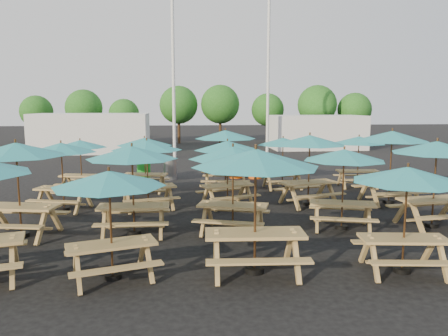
{
  "coord_description": "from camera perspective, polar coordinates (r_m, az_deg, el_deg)",
  "views": [
    {
      "loc": [
        -1.56,
        -14.38,
        3.41
      ],
      "look_at": [
        0.0,
        1.5,
        1.1
      ],
      "focal_mm": 35.0,
      "sensor_mm": 36.0,
      "label": 1
    }
  ],
  "objects": [
    {
      "name": "picnic_unit_1",
      "position": [
        12.28,
        -25.51,
        1.68
      ],
      "size": [
        2.92,
        2.92,
        2.49
      ],
      "rotation": [
        0.0,
        0.0,
        -0.19
      ],
      "color": "#A67C4A",
      "rests_on": "ground"
    },
    {
      "name": "picnic_unit_15",
      "position": [
        17.91,
        7.72,
        3.15
      ],
      "size": [
        2.27,
        2.27,
        2.11
      ],
      "rotation": [
        0.0,
        0.0,
        0.08
      ],
      "color": "#A67C4A",
      "rests_on": "ground"
    },
    {
      "name": "tree_7",
      "position": [
        40.28,
        16.68,
        7.3
      ],
      "size": [
        2.95,
        2.95,
        4.48
      ],
      "color": "#382314",
      "rests_on": "ground"
    },
    {
      "name": "tree_1",
      "position": [
        39.15,
        -17.83,
        7.47
      ],
      "size": [
        3.11,
        3.11,
        4.72
      ],
      "color": "#382314",
      "rests_on": "ground"
    },
    {
      "name": "picnic_unit_6",
      "position": [
        14.41,
        -10.04,
        2.53
      ],
      "size": [
        2.82,
        2.82,
        2.3
      ],
      "rotation": [
        0.0,
        0.0,
        0.27
      ],
      "color": "#A67C4A",
      "rests_on": "ground"
    },
    {
      "name": "picnic_unit_5",
      "position": [
        11.55,
        -11.92,
        1.44
      ],
      "size": [
        2.38,
        2.38,
        2.38
      ],
      "rotation": [
        0.0,
        0.0,
        -0.0
      ],
      "color": "#A67C4A",
      "rests_on": "ground"
    },
    {
      "name": "picnic_unit_13",
      "position": [
        12.29,
        15.41,
        1.18
      ],
      "size": [
        2.77,
        2.77,
        2.24
      ],
      "rotation": [
        0.0,
        0.0,
        -0.28
      ],
      "color": "#A67C4A",
      "rests_on": "ground"
    },
    {
      "name": "picnic_unit_12",
      "position": [
        9.45,
        22.83,
        -1.39
      ],
      "size": [
        2.46,
        2.46,
        2.21
      ],
      "rotation": [
        0.0,
        0.0,
        -0.12
      ],
      "color": "#A67C4A",
      "rests_on": "ground"
    },
    {
      "name": "picnic_unit_10",
      "position": [
        14.57,
        0.46,
        2.54
      ],
      "size": [
        2.85,
        2.85,
        2.24
      ],
      "rotation": [
        0.0,
        0.0,
        0.33
      ],
      "color": "#A67C4A",
      "rests_on": "ground"
    },
    {
      "name": "tree_4",
      "position": [
        38.79,
        -0.5,
        8.31
      ],
      "size": [
        3.41,
        3.41,
        5.17
      ],
      "color": "#382314",
      "rests_on": "ground"
    },
    {
      "name": "picnic_unit_19",
      "position": [
        18.83,
        17.21,
        3.21
      ],
      "size": [
        2.35,
        2.35,
        2.15
      ],
      "rotation": [
        0.0,
        0.0,
        -0.1
      ],
      "color": "#A67C4A",
      "rests_on": "ground"
    },
    {
      "name": "event_tent_0",
      "position": [
        33.08,
        -16.87,
        4.4
      ],
      "size": [
        8.0,
        4.0,
        2.8
      ],
      "primitive_type": "cube",
      "color": "silver",
      "rests_on": "ground"
    },
    {
      "name": "waste_bin_4",
      "position": [
        20.72,
        4.28,
        0.13
      ],
      "size": [
        0.62,
        0.62,
        0.99
      ],
      "primitive_type": "cylinder",
      "color": "#18871E",
      "rests_on": "ground"
    },
    {
      "name": "mast_0",
      "position": [
        28.5,
        -6.65,
        13.4
      ],
      "size": [
        0.2,
        0.2,
        12.0
      ],
      "primitive_type": "cylinder",
      "color": "silver",
      "rests_on": "ground"
    },
    {
      "name": "waste_bin_2",
      "position": [
        20.54,
        1.56,
        0.08
      ],
      "size": [
        0.62,
        0.62,
        0.99
      ],
      "primitive_type": "cylinder",
      "color": "#ED550D",
      "rests_on": "ground"
    },
    {
      "name": "picnic_unit_3",
      "position": [
        17.82,
        -18.28,
        2.71
      ],
      "size": [
        2.46,
        2.46,
        2.08
      ],
      "rotation": [
        0.0,
        0.0,
        -0.21
      ],
      "color": "#A67C4A",
      "rests_on": "ground"
    },
    {
      "name": "event_tent_1",
      "position": [
        35.07,
        11.97,
        4.61
      ],
      "size": [
        7.0,
        4.0,
        2.6
      ],
      "primitive_type": "cube",
      "color": "silver",
      "rests_on": "ground"
    },
    {
      "name": "waste_bin_3",
      "position": [
        20.48,
        4.08,
        0.04
      ],
      "size": [
        0.62,
        0.62,
        0.99
      ],
      "primitive_type": "cylinder",
      "color": "#ED550D",
      "rests_on": "ground"
    },
    {
      "name": "tree_0",
      "position": [
        41.56,
        -23.3,
        6.78
      ],
      "size": [
        2.8,
        2.8,
        4.24
      ],
      "color": "#382314",
      "rests_on": "ground"
    },
    {
      "name": "tree_5",
      "position": [
        39.82,
        5.72,
        7.57
      ],
      "size": [
        2.94,
        2.94,
        4.45
      ],
      "color": "#382314",
      "rests_on": "ground"
    },
    {
      "name": "picnic_unit_11",
      "position": [
        17.42,
        0.18,
        4.03
      ],
      "size": [
        2.68,
        2.68,
        2.44
      ],
      "rotation": [
        0.0,
        0.0,
        -0.11
      ],
      "color": "#A67C4A",
      "rests_on": "ground"
    },
    {
      "name": "picnic_unit_2",
      "position": [
        14.95,
        -20.49,
        2.12
      ],
      "size": [
        2.71,
        2.71,
        2.23
      ],
      "rotation": [
        0.0,
        0.0,
        -0.25
      ],
      "color": "#A67C4A",
      "rests_on": "ground"
    },
    {
      "name": "tree_3",
      "position": [
        39.1,
        -5.95,
        8.19
      ],
      "size": [
        3.36,
        3.36,
        5.09
      ],
      "color": "#382314",
      "rests_on": "ground"
    },
    {
      "name": "picnic_unit_17",
      "position": [
        13.38,
        26.03,
        1.96
      ],
      "size": [
        2.74,
        2.74,
        2.45
      ],
      "rotation": [
        0.0,
        0.0,
        0.13
      ],
      "color": "#A67C4A",
      "rests_on": "ground"
    },
    {
      "name": "picnic_unit_8",
      "position": [
        8.67,
        4.15,
        0.53
      ],
      "size": [
        2.7,
        2.7,
        2.57
      ],
      "rotation": [
        0.0,
        0.0,
        -0.05
      ],
      "color": "#A67C4A",
      "rests_on": "ground"
    },
    {
      "name": "picnic_unit_7",
      "position": [
        17.33,
        -10.33,
        3.08
      ],
      "size": [
        2.49,
        2.49,
        2.16
      ],
      "rotation": [
        0.0,
        0.0,
        -0.17
      ],
      "color": "#A67C4A",
      "rests_on": "ground"
    },
    {
      "name": "mast_1",
      "position": [
        31.09,
        5.8,
        12.98
      ],
      "size": [
        0.2,
        0.2,
        12.0
      ],
      "primitive_type": "cylinder",
      "color": "silver",
      "rests_on": "ground"
    },
    {
      "name": "picnic_unit_18",
      "position": [
        16.1,
        21.09,
        3.49
      ],
      "size": [
        2.77,
        2.77,
        2.55
      ],
      "rotation": [
        0.0,
        0.0,
        0.09
      ],
      "color": "#A67C4A",
      "rests_on": "ground"
    },
    {
      "name": "ground",
      "position": [
        14.86,
        0.57,
        -5.03
      ],
      "size": [
        120.0,
        120.0,
        0.0
      ],
      "primitive_type": "plane",
      "color": "black",
      "rests_on": "ground"
    },
    {
      "name": "picnic_unit_4",
      "position": [
        8.67,
        -14.77,
        -2.0
      ],
      "size": [
        2.74,
        2.74,
        2.18
      ],
      "rotation": [
        0.0,
        0.0,
        0.3
      ],
      "color": "#A67C4A",
      "rests_on": "ground"
    },
    {
      "name": "waste_bin_1",
      "position": [
        20.25,
        -7.05,
        -0.1
      ],
      "size": [
        0.62,
        0.62,
        0.99
      ],
      "primitive_type": "cylinder",
      "color": "gray",
      "rests_on": "ground"
    },
    {
      "name": "waste_bin_0",
      "position": [
        20.44,
        -10.45,
        -0.1
      ],
      "size": [
        0.62,
        0.62,
        0.99
      ],
      "primitive_type": "cylinder",
      "color": "#18871E",
      "rests_on": "ground"
    },
    {
      "name": "picnic_unit_9",
      "position": [
        11.48,
        1.18,
        1.47
      ],
      "size": [
        2.95,
        2.95,
        2.35
      ],
      "rotation": [
        0.0,
        0.0,
        -0.31
      ],
      "color": "#A67C4A",
      "rests_on": "ground"
    },
    {
      "name": "tree_2",
      "position": [
        38.35,
        -12.93,
        6.86
      ],
      "size": [
        2.59,
        2.59,
        3.93
      ],
      "color": "#382314",
      "rests_on": "ground"
    },
    {
      "name": "picnic_unit_14",
      "position": [
        15.01,
        11.12,
        3.18
      ],
      "size": [
        3.01,
        3.01,
        2.43
      ],
      "rotation": [
        0.0,
        0.0,
        0.28
      ],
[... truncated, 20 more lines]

